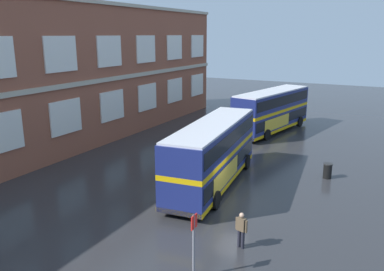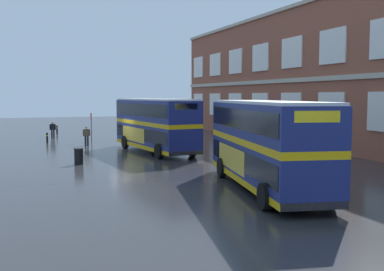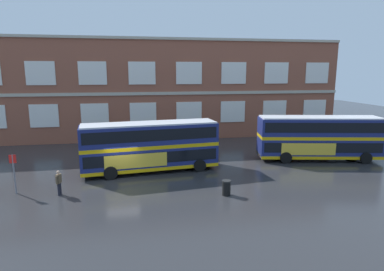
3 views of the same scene
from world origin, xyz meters
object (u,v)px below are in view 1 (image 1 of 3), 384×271
(bus_stand_flag, at_px, (194,240))
(station_litter_bin, at_px, (328,171))
(double_decker_near, at_px, (213,153))
(double_decker_middle, at_px, (272,110))
(waiting_passenger, at_px, (241,229))

(bus_stand_flag, bearing_deg, station_litter_bin, -11.43)
(double_decker_near, bearing_deg, double_decker_middle, 3.02)
(waiting_passenger, relative_size, bus_stand_flag, 0.63)
(double_decker_near, distance_m, station_litter_bin, 8.01)
(station_litter_bin, bearing_deg, double_decker_near, 126.62)
(double_decker_middle, distance_m, station_litter_bin, 13.13)
(double_decker_middle, distance_m, waiting_passenger, 22.52)
(waiting_passenger, height_order, bus_stand_flag, bus_stand_flag)
(double_decker_near, height_order, waiting_passenger, double_decker_near)
(double_decker_near, bearing_deg, bus_stand_flag, -159.49)
(double_decker_middle, relative_size, bus_stand_flag, 4.18)
(bus_stand_flag, distance_m, station_litter_bin, 14.29)
(double_decker_middle, height_order, bus_stand_flag, double_decker_middle)
(waiting_passenger, bearing_deg, station_litter_bin, -10.21)
(double_decker_near, bearing_deg, waiting_passenger, -145.56)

